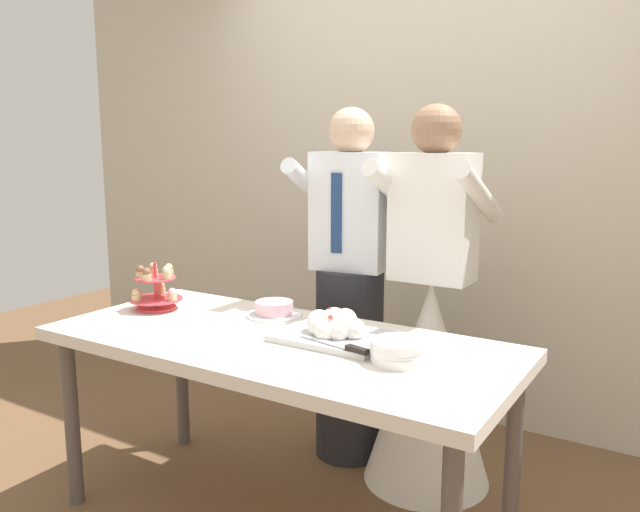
# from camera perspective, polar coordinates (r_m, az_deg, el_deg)

# --- Properties ---
(rear_wall) EXTENTS (5.20, 0.10, 2.90)m
(rear_wall) POSITION_cam_1_polar(r_m,az_deg,el_deg) (3.57, 9.64, 9.13)
(rear_wall) COLOR beige
(rear_wall) RESTS_ON ground_plane
(dessert_table) EXTENTS (1.80, 0.80, 0.78)m
(dessert_table) POSITION_cam_1_polar(r_m,az_deg,el_deg) (2.45, -3.86, -8.96)
(dessert_table) COLOR silver
(dessert_table) RESTS_ON ground_plane
(cupcake_stand) EXTENTS (0.23, 0.23, 0.21)m
(cupcake_stand) POSITION_cam_1_polar(r_m,az_deg,el_deg) (2.90, -14.47, -2.91)
(cupcake_stand) COLOR #D83F4C
(cupcake_stand) RESTS_ON dessert_table
(main_cake_tray) EXTENTS (0.43, 0.32, 0.13)m
(main_cake_tray) POSITION_cam_1_polar(r_m,az_deg,el_deg) (2.39, 1.29, -6.54)
(main_cake_tray) COLOR silver
(main_cake_tray) RESTS_ON dessert_table
(plate_stack) EXTENTS (0.19, 0.19, 0.08)m
(plate_stack) POSITION_cam_1_polar(r_m,az_deg,el_deg) (2.16, 7.01, -8.46)
(plate_stack) COLOR white
(plate_stack) RESTS_ON dessert_table
(round_cake) EXTENTS (0.24, 0.24, 0.06)m
(round_cake) POSITION_cam_1_polar(r_m,az_deg,el_deg) (2.72, -4.12, -4.81)
(round_cake) COLOR white
(round_cake) RESTS_ON dessert_table
(person_groom) EXTENTS (0.51, 0.54, 1.66)m
(person_groom) POSITION_cam_1_polar(r_m,az_deg,el_deg) (3.02, 2.67, -4.39)
(person_groom) COLOR #232328
(person_groom) RESTS_ON ground_plane
(person_bride) EXTENTS (0.56, 0.56, 1.66)m
(person_bride) POSITION_cam_1_polar(r_m,az_deg,el_deg) (2.86, 9.76, -8.76)
(person_bride) COLOR white
(person_bride) RESTS_ON ground_plane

